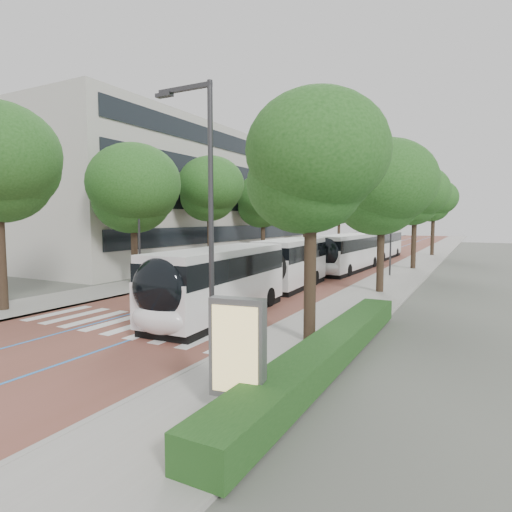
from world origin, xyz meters
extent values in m
plane|color=#51544C|center=(0.00, 0.00, 0.00)|extent=(160.00, 160.00, 0.00)
cube|color=brown|center=(0.00, 40.00, 0.01)|extent=(11.00, 140.00, 0.02)
cube|color=gray|center=(-7.50, 40.00, 0.06)|extent=(4.00, 140.00, 0.12)
cube|color=gray|center=(7.50, 40.00, 0.06)|extent=(4.00, 140.00, 0.12)
cube|color=gray|center=(-5.60, 40.00, 0.06)|extent=(0.20, 140.00, 0.14)
cube|color=gray|center=(5.60, 40.00, 0.06)|extent=(0.20, 140.00, 0.14)
cube|color=silver|center=(-4.80, 1.00, 0.03)|extent=(0.55, 3.60, 0.01)
cube|color=silver|center=(-3.55, 1.00, 0.03)|extent=(0.55, 3.60, 0.01)
cube|color=silver|center=(-2.30, 1.00, 0.03)|extent=(0.55, 3.60, 0.01)
cube|color=silver|center=(-1.05, 1.00, 0.03)|extent=(0.55, 3.60, 0.01)
cube|color=silver|center=(0.20, 1.00, 0.03)|extent=(0.55, 3.60, 0.01)
cube|color=silver|center=(1.45, 1.00, 0.03)|extent=(0.55, 3.60, 0.01)
cube|color=silver|center=(2.70, 1.00, 0.03)|extent=(0.55, 3.60, 0.01)
cube|color=silver|center=(3.95, 1.00, 0.03)|extent=(0.55, 3.60, 0.01)
cube|color=silver|center=(5.20, 1.00, 0.03)|extent=(0.55, 3.60, 0.01)
cube|color=#297AD1|center=(-1.60, 40.00, 0.02)|extent=(0.12, 126.00, 0.01)
cube|color=#297AD1|center=(1.60, 40.00, 0.02)|extent=(0.12, 126.00, 0.01)
cube|color=#B4B2A7|center=(-19.50, 28.00, 7.00)|extent=(18.00, 40.00, 14.00)
cube|color=black|center=(-10.45, 28.00, 3.00)|extent=(0.12, 38.00, 1.60)
cube|color=black|center=(-10.45, 28.00, 6.20)|extent=(0.12, 38.00, 1.60)
cube|color=black|center=(-10.45, 28.00, 9.40)|extent=(0.12, 38.00, 1.60)
cube|color=black|center=(-10.45, 28.00, 12.40)|extent=(0.12, 38.00, 1.60)
cube|color=#194016|center=(9.10, 0.00, 0.52)|extent=(1.20, 14.00, 0.80)
cylinder|color=#313134|center=(6.80, -3.00, 4.12)|extent=(0.14, 0.14, 8.00)
cube|color=#313134|center=(6.00, -3.00, 8.02)|extent=(1.70, 0.12, 0.12)
cube|color=#313134|center=(5.30, -3.00, 7.94)|extent=(0.50, 0.20, 0.10)
cylinder|color=#313134|center=(6.80, 22.00, 4.12)|extent=(0.14, 0.14, 8.00)
cube|color=#313134|center=(6.00, 22.00, 8.02)|extent=(1.70, 0.12, 0.12)
cube|color=#313134|center=(5.30, 22.00, 7.94)|extent=(0.50, 0.20, 0.10)
cylinder|color=#313134|center=(-6.10, 8.00, 4.12)|extent=(0.14, 0.14, 8.00)
cylinder|color=black|center=(-7.50, 0.00, 2.47)|extent=(0.44, 0.44, 4.95)
cylinder|color=black|center=(-7.50, 9.00, 2.23)|extent=(0.44, 0.44, 4.46)
ellipsoid|color=#1D4A17|center=(-7.50, 9.00, 6.29)|extent=(6.14, 6.14, 5.22)
cylinder|color=black|center=(-7.50, 18.00, 2.43)|extent=(0.44, 0.44, 4.86)
ellipsoid|color=#1D4A17|center=(-7.50, 18.00, 6.85)|extent=(5.58, 5.58, 4.75)
cylinder|color=black|center=(-7.50, 28.00, 2.21)|extent=(0.44, 0.44, 4.42)
ellipsoid|color=#1D4A17|center=(-7.50, 28.00, 6.23)|extent=(5.90, 5.90, 5.02)
cylinder|color=black|center=(-7.50, 40.00, 2.37)|extent=(0.44, 0.44, 4.74)
ellipsoid|color=#1D4A17|center=(-7.50, 40.00, 6.68)|extent=(6.40, 6.40, 5.44)
cylinder|color=black|center=(-7.50, 55.00, 2.28)|extent=(0.44, 0.44, 4.56)
ellipsoid|color=#1D4A17|center=(-7.50, 55.00, 6.43)|extent=(6.35, 6.35, 5.39)
cylinder|color=black|center=(7.70, 2.00, 2.24)|extent=(0.44, 0.44, 4.48)
ellipsoid|color=#1D4A17|center=(7.70, 2.00, 6.31)|extent=(5.00, 5.00, 4.25)
cylinder|color=black|center=(7.70, 14.00, 2.20)|extent=(0.44, 0.44, 4.39)
ellipsoid|color=#1D4A17|center=(7.70, 14.00, 6.19)|extent=(5.93, 5.93, 5.04)
cylinder|color=black|center=(7.70, 28.00, 2.27)|extent=(0.44, 0.44, 4.54)
ellipsoid|color=#1D4A17|center=(7.70, 28.00, 6.40)|extent=(5.36, 5.36, 4.55)
cylinder|color=black|center=(7.70, 44.00, 2.32)|extent=(0.44, 0.44, 4.63)
ellipsoid|color=#1D4A17|center=(7.70, 44.00, 6.53)|extent=(5.06, 5.06, 4.30)
cylinder|color=black|center=(2.21, 9.25, 1.77)|extent=(2.34, 1.02, 2.30)
cube|color=white|center=(2.48, 4.12, 1.26)|extent=(2.98, 9.48, 1.82)
cube|color=black|center=(2.48, 4.12, 2.40)|extent=(3.01, 9.29, 0.97)
cube|color=silver|center=(2.48, 4.12, 3.04)|extent=(2.92, 9.29, 0.31)
cube|color=black|center=(2.48, 4.12, 0.17)|extent=(2.91, 9.10, 0.35)
cube|color=white|center=(1.99, 13.56, 1.26)|extent=(2.89, 7.86, 1.82)
cube|color=black|center=(1.99, 13.56, 2.40)|extent=(2.92, 7.71, 0.97)
cube|color=silver|center=(1.99, 13.56, 3.04)|extent=(2.83, 7.70, 0.31)
cube|color=black|center=(1.99, 13.56, 0.17)|extent=(2.83, 7.55, 0.35)
ellipsoid|color=black|center=(2.71, -0.40, 2.00)|extent=(2.40, 1.22, 2.28)
ellipsoid|color=white|center=(2.71, -0.45, 0.86)|extent=(2.40, 1.12, 1.14)
cylinder|color=black|center=(1.46, 1.79, 0.50)|extent=(0.35, 1.01, 1.00)
cylinder|color=black|center=(3.72, 1.91, 0.50)|extent=(0.35, 1.01, 1.00)
cylinder|color=black|center=(0.78, 15.17, 0.50)|extent=(0.35, 1.01, 1.00)
cylinder|color=black|center=(3.04, 15.29, 0.50)|extent=(0.35, 1.01, 1.00)
cylinder|color=black|center=(1.19, 7.14, 0.50)|extent=(0.35, 1.01, 1.00)
cylinder|color=black|center=(3.45, 7.26, 0.50)|extent=(0.35, 1.01, 1.00)
cube|color=white|center=(2.88, 24.29, 1.26)|extent=(2.98, 12.09, 1.82)
cube|color=black|center=(2.88, 24.29, 2.40)|extent=(3.01, 11.85, 0.97)
cube|color=silver|center=(2.88, 24.29, 3.04)|extent=(2.92, 11.85, 0.31)
cube|color=black|center=(2.88, 24.29, 0.17)|extent=(2.92, 11.61, 0.35)
ellipsoid|color=black|center=(2.65, 18.44, 2.00)|extent=(2.39, 1.19, 2.28)
ellipsoid|color=white|center=(2.64, 18.39, 0.86)|extent=(2.39, 1.09, 1.14)
cylinder|color=black|center=(1.61, 20.73, 0.50)|extent=(0.34, 1.01, 1.00)
cylinder|color=black|center=(3.87, 20.64, 0.50)|extent=(0.34, 1.01, 1.00)
cylinder|color=black|center=(1.91, 28.13, 0.50)|extent=(0.34, 1.01, 1.00)
cylinder|color=black|center=(4.17, 28.04, 0.50)|extent=(0.34, 1.01, 1.00)
cube|color=white|center=(2.79, 37.36, 1.26)|extent=(2.68, 12.04, 1.82)
cube|color=black|center=(2.79, 37.36, 2.40)|extent=(2.72, 11.80, 0.97)
cube|color=silver|center=(2.79, 37.36, 3.04)|extent=(2.63, 11.80, 0.31)
cube|color=black|center=(2.79, 37.36, 0.17)|extent=(2.63, 11.56, 0.35)
ellipsoid|color=black|center=(2.70, 31.51, 2.00)|extent=(2.37, 1.14, 2.28)
ellipsoid|color=white|center=(2.70, 31.46, 0.86)|extent=(2.37, 1.04, 1.14)
cylinder|color=black|center=(1.61, 33.78, 0.50)|extent=(0.32, 1.00, 1.00)
cylinder|color=black|center=(3.87, 33.75, 0.50)|extent=(0.32, 1.00, 1.00)
cylinder|color=black|center=(1.72, 41.18, 0.50)|extent=(0.32, 1.00, 1.00)
cylinder|color=black|center=(3.98, 41.15, 0.50)|extent=(0.32, 1.00, 1.00)
cube|color=#59595B|center=(8.36, -4.28, 0.32)|extent=(0.66, 0.58, 0.40)
cube|color=#59595B|center=(8.36, -4.28, 1.65)|extent=(1.32, 0.54, 2.28)
cube|color=#DEC175|center=(8.39, -4.47, 1.65)|extent=(1.08, 0.19, 1.98)
camera|label=1|loc=(13.17, -12.45, 4.57)|focal=30.00mm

